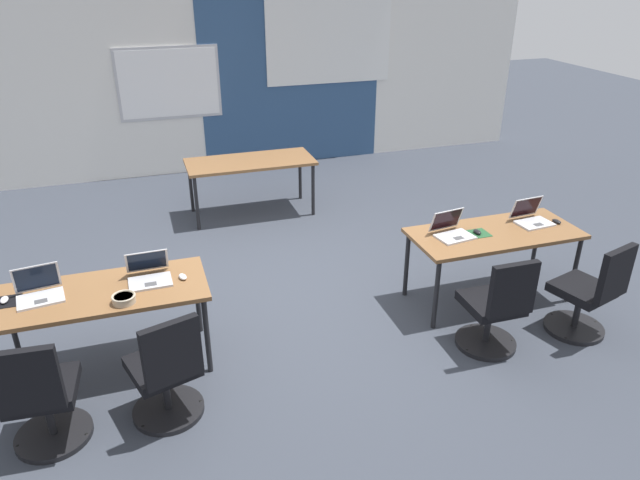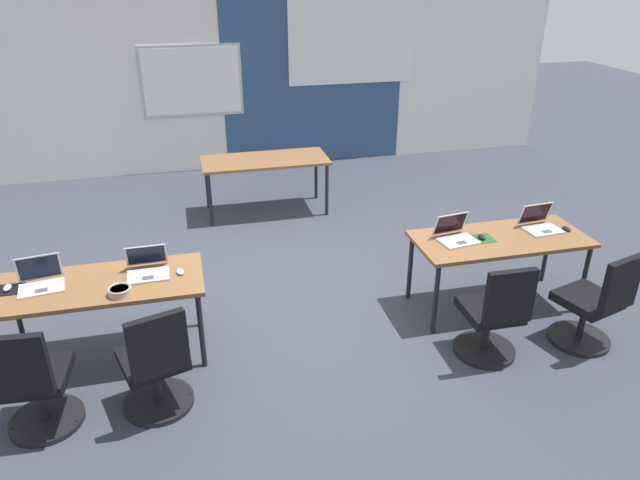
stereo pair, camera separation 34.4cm
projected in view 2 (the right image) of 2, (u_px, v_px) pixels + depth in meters
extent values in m
plane|color=#383D47|center=(302.00, 295.00, 5.82)|extent=(24.00, 24.00, 0.00)
cube|color=silver|center=(243.00, 76.00, 8.88)|extent=(10.00, 0.20, 2.80)
cube|color=#2D4C75|center=(314.00, 74.00, 9.02)|extent=(2.83, 0.01, 2.80)
cube|color=#B7B7BC|center=(192.00, 81.00, 8.63)|extent=(1.48, 0.02, 1.04)
cube|color=white|center=(192.00, 81.00, 8.63)|extent=(1.40, 0.02, 0.96)
cube|color=white|center=(353.00, 36.00, 8.90)|extent=(2.00, 0.02, 1.41)
cube|color=brown|center=(100.00, 285.00, 4.62)|extent=(1.60, 0.70, 0.04)
cylinder|color=black|center=(0.00, 358.00, 4.36)|extent=(0.04, 0.04, 0.68)
cylinder|color=black|center=(201.00, 331.00, 4.67)|extent=(0.04, 0.04, 0.68)
cylinder|color=black|center=(18.00, 315.00, 4.88)|extent=(0.04, 0.04, 0.68)
cylinder|color=black|center=(197.00, 293.00, 5.20)|extent=(0.04, 0.04, 0.68)
cube|color=brown|center=(500.00, 239.00, 5.37)|extent=(1.60, 0.70, 0.04)
cylinder|color=black|center=(436.00, 299.00, 5.10)|extent=(0.04, 0.04, 0.68)
cylinder|color=black|center=(584.00, 279.00, 5.42)|extent=(0.04, 0.04, 0.68)
cylinder|color=black|center=(410.00, 267.00, 5.63)|extent=(0.04, 0.04, 0.68)
cylinder|color=black|center=(547.00, 251.00, 5.94)|extent=(0.04, 0.04, 0.68)
cube|color=brown|center=(265.00, 160.00, 7.44)|extent=(1.60, 0.70, 0.04)
cylinder|color=black|center=(210.00, 200.00, 7.18)|extent=(0.04, 0.04, 0.68)
cylinder|color=black|center=(327.00, 190.00, 7.49)|extent=(0.04, 0.04, 0.68)
cylinder|color=black|center=(207.00, 184.00, 7.70)|extent=(0.04, 0.04, 0.68)
cylinder|color=black|center=(316.00, 175.00, 8.02)|extent=(0.04, 0.04, 0.68)
cube|color=silver|center=(543.00, 230.00, 5.48)|extent=(0.35, 0.26, 0.02)
cube|color=#4C4C4F|center=(547.00, 231.00, 5.43)|extent=(0.09, 0.07, 0.00)
cube|color=silver|center=(535.00, 213.00, 5.55)|extent=(0.33, 0.10, 0.21)
cube|color=black|center=(536.00, 213.00, 5.55)|extent=(0.30, 0.08, 0.19)
ellipsoid|color=black|center=(567.00, 229.00, 5.49)|extent=(0.07, 0.11, 0.03)
cylinder|color=black|center=(578.00, 339.00, 5.13)|extent=(0.52, 0.52, 0.04)
cylinder|color=black|center=(583.00, 320.00, 5.04)|extent=(0.06, 0.06, 0.34)
cube|color=black|center=(587.00, 300.00, 4.95)|extent=(0.54, 0.54, 0.08)
cube|color=black|center=(621.00, 285.00, 4.64)|extent=(0.40, 0.17, 0.46)
sphere|color=black|center=(557.00, 325.00, 5.31)|extent=(0.04, 0.04, 0.04)
sphere|color=black|center=(602.00, 335.00, 5.17)|extent=(0.04, 0.04, 0.04)
sphere|color=black|center=(568.00, 350.00, 4.97)|extent=(0.04, 0.04, 0.04)
cube|color=#B7B7BC|center=(148.00, 276.00, 4.69)|extent=(0.34, 0.24, 0.02)
cube|color=#4C4C4F|center=(148.00, 278.00, 4.65)|extent=(0.09, 0.06, 0.00)
cube|color=#B7B7BC|center=(146.00, 255.00, 4.79)|extent=(0.33, 0.10, 0.20)
cube|color=black|center=(146.00, 255.00, 4.78)|extent=(0.30, 0.09, 0.18)
ellipsoid|color=silver|center=(180.00, 272.00, 4.74)|extent=(0.08, 0.11, 0.03)
cylinder|color=black|center=(159.00, 402.00, 4.40)|extent=(0.52, 0.52, 0.04)
cylinder|color=black|center=(156.00, 382.00, 4.32)|extent=(0.06, 0.06, 0.34)
cube|color=black|center=(152.00, 359.00, 4.23)|extent=(0.55, 0.55, 0.08)
cube|color=black|center=(158.00, 346.00, 3.92)|extent=(0.40, 0.18, 0.46)
sphere|color=black|center=(150.00, 384.00, 4.58)|extent=(0.04, 0.04, 0.04)
sphere|color=black|center=(191.00, 397.00, 4.45)|extent=(0.04, 0.04, 0.04)
sphere|color=black|center=(132.00, 418.00, 4.24)|extent=(0.04, 0.04, 0.04)
cube|color=silver|center=(458.00, 241.00, 5.26)|extent=(0.36, 0.27, 0.02)
cube|color=#4C4C4F|center=(462.00, 243.00, 5.22)|extent=(0.10, 0.07, 0.00)
cube|color=silver|center=(450.00, 223.00, 5.34)|extent=(0.34, 0.12, 0.21)
cube|color=black|center=(451.00, 223.00, 5.33)|extent=(0.30, 0.11, 0.18)
cube|color=#23512D|center=(482.00, 239.00, 5.33)|extent=(0.22, 0.19, 0.00)
ellipsoid|color=black|center=(482.00, 237.00, 5.32)|extent=(0.06, 0.10, 0.03)
cylinder|color=black|center=(484.00, 349.00, 4.99)|extent=(0.52, 0.52, 0.04)
cylinder|color=black|center=(487.00, 331.00, 4.90)|extent=(0.06, 0.06, 0.34)
cube|color=black|center=(490.00, 310.00, 4.81)|extent=(0.45, 0.45, 0.08)
cube|color=black|center=(510.00, 297.00, 4.47)|extent=(0.40, 0.07, 0.46)
sphere|color=black|center=(472.00, 334.00, 5.19)|extent=(0.04, 0.04, 0.04)
sphere|color=black|center=(512.00, 351.00, 4.97)|extent=(0.04, 0.04, 0.04)
sphere|color=black|center=(464.00, 358.00, 4.88)|extent=(0.04, 0.04, 0.04)
cube|color=silver|center=(42.00, 288.00, 4.52)|extent=(0.36, 0.28, 0.02)
cube|color=#4C4C4F|center=(41.00, 290.00, 4.47)|extent=(0.10, 0.07, 0.00)
cube|color=silver|center=(39.00, 267.00, 4.58)|extent=(0.33, 0.09, 0.22)
cube|color=black|center=(39.00, 268.00, 4.57)|extent=(0.30, 0.08, 0.19)
cube|color=black|center=(8.00, 290.00, 4.51)|extent=(0.22, 0.19, 0.00)
ellipsoid|color=silver|center=(7.00, 288.00, 4.50)|extent=(0.06, 0.10, 0.03)
cylinder|color=black|center=(47.00, 420.00, 4.23)|extent=(0.52, 0.52, 0.04)
cylinder|color=black|center=(42.00, 399.00, 4.14)|extent=(0.06, 0.06, 0.34)
cube|color=black|center=(36.00, 376.00, 4.05)|extent=(0.47, 0.47, 0.08)
cube|color=black|center=(16.00, 367.00, 3.71)|extent=(0.40, 0.09, 0.46)
sphere|color=black|center=(55.00, 398.00, 4.43)|extent=(0.04, 0.04, 0.04)
sphere|color=black|center=(77.00, 423.00, 4.20)|extent=(0.04, 0.04, 0.04)
sphere|color=black|center=(12.00, 431.00, 4.13)|extent=(0.04, 0.04, 0.04)
cylinder|color=tan|center=(120.00, 292.00, 4.44)|extent=(0.17, 0.17, 0.05)
torus|color=tan|center=(119.00, 288.00, 4.43)|extent=(0.18, 0.18, 0.02)
cylinder|color=#B26628|center=(119.00, 289.00, 4.43)|extent=(0.14, 0.14, 0.01)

